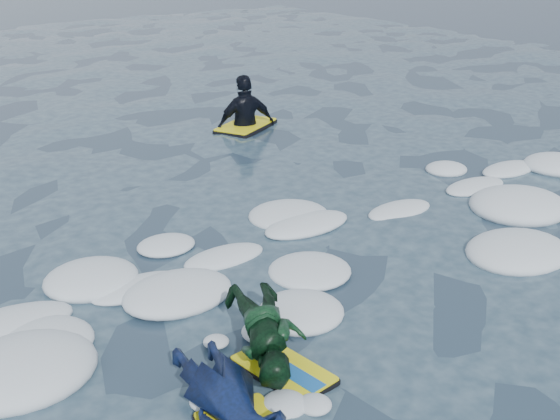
% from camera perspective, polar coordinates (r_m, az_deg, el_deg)
% --- Properties ---
extents(ground, '(120.00, 120.00, 0.00)m').
position_cam_1_polar(ground, '(6.35, 2.80, -8.59)').
color(ground, '#172238').
rests_on(ground, ground).
extents(foam_band, '(12.00, 3.10, 0.30)m').
position_cam_1_polar(foam_band, '(7.08, -2.46, -5.14)').
color(foam_band, silver).
rests_on(foam_band, ground).
extents(prone_woman_unit, '(0.78, 1.56, 0.38)m').
position_cam_1_polar(prone_woman_unit, '(4.94, -3.55, -16.02)').
color(prone_woman_unit, black).
rests_on(prone_woman_unit, ground).
extents(prone_child_unit, '(1.08, 1.36, 0.48)m').
position_cam_1_polar(prone_child_unit, '(5.60, -0.87, -10.26)').
color(prone_child_unit, black).
rests_on(prone_child_unit, ground).
extents(waiting_rider_unit, '(1.35, 1.12, 1.78)m').
position_cam_1_polar(waiting_rider_unit, '(12.11, -2.79, 6.79)').
color(waiting_rider_unit, black).
rests_on(waiting_rider_unit, ground).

